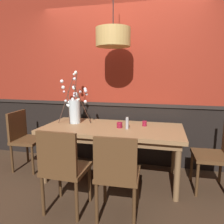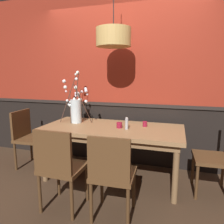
% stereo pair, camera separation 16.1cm
% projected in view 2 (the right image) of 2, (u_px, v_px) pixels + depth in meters
% --- Properties ---
extents(ground_plane, '(24.00, 24.00, 0.00)m').
position_uv_depth(ground_plane, '(112.00, 177.00, 2.99)').
color(ground_plane, '#422D1E').
extents(back_wall, '(5.57, 0.14, 2.73)m').
position_uv_depth(back_wall, '(123.00, 81.00, 3.33)').
color(back_wall, black).
rests_on(back_wall, ground).
extents(dining_table, '(1.90, 0.89, 0.75)m').
position_uv_depth(dining_table, '(112.00, 133.00, 2.87)').
color(dining_table, '#997047').
rests_on(dining_table, ground).
extents(chair_head_west_end, '(0.42, 0.48, 0.90)m').
position_uv_depth(chair_head_west_end, '(28.00, 135.00, 3.30)').
color(chair_head_west_end, brown).
rests_on(chair_head_west_end, ground).
extents(chair_near_side_right, '(0.44, 0.43, 0.90)m').
position_uv_depth(chair_near_side_right, '(112.00, 172.00, 2.04)').
color(chair_near_side_right, brown).
rests_on(chair_near_side_right, ground).
extents(chair_far_side_right, '(0.49, 0.45, 0.94)m').
position_uv_depth(chair_far_side_right, '(140.00, 128.00, 3.62)').
color(chair_far_side_right, brown).
rests_on(chair_far_side_right, ground).
extents(chair_head_east_end, '(0.45, 0.47, 0.95)m').
position_uv_depth(chair_head_east_end, '(220.00, 153.00, 2.50)').
color(chair_head_east_end, brown).
rests_on(chair_head_east_end, ground).
extents(chair_near_side_left, '(0.44, 0.42, 0.92)m').
position_uv_depth(chair_near_side_left, '(60.00, 165.00, 2.18)').
color(chair_near_side_left, brown).
rests_on(chair_near_side_left, ground).
extents(chair_far_side_left, '(0.46, 0.43, 0.96)m').
position_uv_depth(chair_far_side_left, '(110.00, 126.00, 3.77)').
color(chair_far_side_left, brown).
rests_on(chair_far_side_left, ground).
extents(vase_with_blossoms, '(0.52, 0.40, 0.76)m').
position_uv_depth(vase_with_blossoms, '(76.00, 108.00, 3.09)').
color(vase_with_blossoms, silver).
rests_on(vase_with_blossoms, dining_table).
extents(candle_holder_nearer_center, '(0.07, 0.07, 0.07)m').
position_uv_depth(candle_holder_nearer_center, '(145.00, 124.00, 2.87)').
color(candle_holder_nearer_center, maroon).
rests_on(candle_holder_nearer_center, dining_table).
extents(candle_holder_nearer_edge, '(0.08, 0.08, 0.08)m').
position_uv_depth(candle_holder_nearer_edge, '(119.00, 125.00, 2.80)').
color(candle_holder_nearer_edge, maroon).
rests_on(candle_holder_nearer_edge, dining_table).
extents(condiment_bottle, '(0.04, 0.04, 0.16)m').
position_uv_depth(condiment_bottle, '(127.00, 124.00, 2.72)').
color(condiment_bottle, '#ADADB2').
rests_on(condiment_bottle, dining_table).
extents(pendant_lamp, '(0.46, 0.46, 0.91)m').
position_uv_depth(pendant_lamp, '(113.00, 37.00, 2.73)').
color(pendant_lamp, tan).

